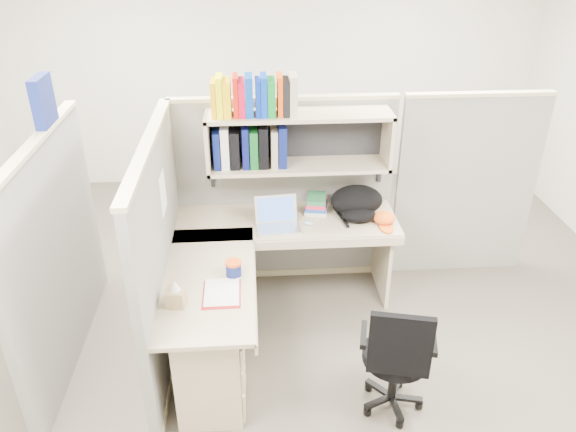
{
  "coord_description": "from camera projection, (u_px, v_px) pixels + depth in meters",
  "views": [
    {
      "loc": [
        -0.26,
        -3.3,
        2.86
      ],
      "look_at": [
        -0.01,
        0.25,
        0.94
      ],
      "focal_mm": 35.0,
      "sensor_mm": 36.0,
      "label": 1
    }
  ],
  "objects": [
    {
      "name": "ground",
      "position": [
        292.0,
        339.0,
        4.27
      ],
      "size": [
        6.0,
        6.0,
        0.0
      ],
      "primitive_type": "plane",
      "color": "#3C362E",
      "rests_on": "ground"
    },
    {
      "name": "room_shell",
      "position": [
        293.0,
        139.0,
        3.5
      ],
      "size": [
        6.0,
        6.0,
        6.0
      ],
      "color": "#BCB8AA",
      "rests_on": "ground"
    },
    {
      "name": "cubicle",
      "position": [
        239.0,
        208.0,
        4.22
      ],
      "size": [
        3.79,
        1.84,
        1.95
      ],
      "color": "slate",
      "rests_on": "ground"
    },
    {
      "name": "desk",
      "position": [
        235.0,
        320.0,
        3.79
      ],
      "size": [
        1.74,
        1.75,
        0.73
      ],
      "color": "gray",
      "rests_on": "ground"
    },
    {
      "name": "laptop",
      "position": [
        278.0,
        215.0,
        4.25
      ],
      "size": [
        0.35,
        0.35,
        0.23
      ],
      "primitive_type": null,
      "rotation": [
        0.0,
        0.0,
        0.09
      ],
      "color": "silver",
      "rests_on": "desk"
    },
    {
      "name": "backpack",
      "position": [
        358.0,
        203.0,
        4.41
      ],
      "size": [
        0.45,
        0.36,
        0.25
      ],
      "primitive_type": null,
      "rotation": [
        0.0,
        0.0,
        -0.11
      ],
      "color": "black",
      "rests_on": "desk"
    },
    {
      "name": "orange_cap",
      "position": [
        384.0,
        218.0,
        4.36
      ],
      "size": [
        0.17,
        0.2,
        0.09
      ],
      "primitive_type": null,
      "rotation": [
        0.0,
        0.0,
        -0.0
      ],
      "color": "#E55913",
      "rests_on": "desk"
    },
    {
      "name": "snack_canister",
      "position": [
        234.0,
        268.0,
        3.72
      ],
      "size": [
        0.11,
        0.11,
        0.11
      ],
      "color": "#0E1951",
      "rests_on": "desk"
    },
    {
      "name": "tissue_box",
      "position": [
        176.0,
        293.0,
        3.42
      ],
      "size": [
        0.12,
        0.12,
        0.18
      ],
      "primitive_type": null,
      "rotation": [
        0.0,
        0.0,
        -0.12
      ],
      "color": "tan",
      "rests_on": "desk"
    },
    {
      "name": "mouse",
      "position": [
        309.0,
        223.0,
        4.35
      ],
      "size": [
        0.09,
        0.06,
        0.03
      ],
      "primitive_type": "ellipsoid",
      "rotation": [
        0.0,
        0.0,
        0.13
      ],
      "color": "#95A7D3",
      "rests_on": "desk"
    },
    {
      "name": "paper_cup",
      "position": [
        276.0,
        207.0,
        4.5
      ],
      "size": [
        0.09,
        0.09,
        0.11
      ],
      "primitive_type": "cylinder",
      "rotation": [
        0.0,
        0.0,
        -0.24
      ],
      "color": "silver",
      "rests_on": "desk"
    },
    {
      "name": "book_stack",
      "position": [
        317.0,
        203.0,
        4.55
      ],
      "size": [
        0.22,
        0.27,
        0.12
      ],
      "primitive_type": null,
      "rotation": [
        0.0,
        0.0,
        -0.19
      ],
      "color": "gray",
      "rests_on": "desk"
    },
    {
      "name": "loose_paper",
      "position": [
        222.0,
        292.0,
        3.58
      ],
      "size": [
        0.22,
        0.3,
        0.0
      ],
      "primitive_type": null,
      "rotation": [
        0.0,
        0.0,
        0.01
      ],
      "color": "silver",
      "rests_on": "desk"
    },
    {
      "name": "task_chair",
      "position": [
        394.0,
        374.0,
        3.52
      ],
      "size": [
        0.5,
        0.46,
        0.89
      ],
      "color": "black",
      "rests_on": "ground"
    }
  ]
}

